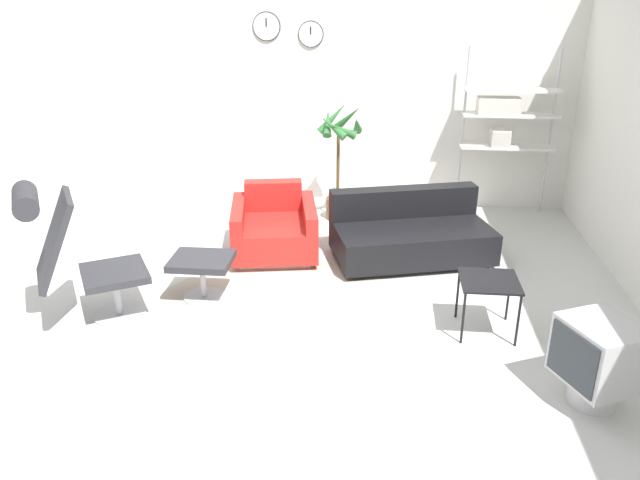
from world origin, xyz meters
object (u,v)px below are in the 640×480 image
(crt_television, at_px, (598,359))
(shelf_unit, at_px, (504,117))
(ottoman, at_px, (202,267))
(armchair_red, at_px, (274,230))
(lounge_chair, at_px, (70,246))
(potted_plant, at_px, (339,164))
(couch_low, at_px, (410,235))
(side_table, at_px, (489,285))

(crt_television, distance_m, shelf_unit, 3.79)
(ottoman, relative_size, armchair_red, 0.50)
(lounge_chair, distance_m, potted_plant, 3.29)
(couch_low, xyz_separation_m, side_table, (0.56, -1.41, 0.17))
(crt_television, bearing_deg, potted_plant, 4.98)
(lounge_chair, height_order, ottoman, lounge_chair)
(armchair_red, bearing_deg, side_table, 134.11)
(lounge_chair, bearing_deg, side_table, 62.80)
(lounge_chair, relative_size, crt_television, 1.94)
(couch_low, bearing_deg, crt_television, 100.43)
(crt_television, height_order, shelf_unit, shelf_unit)
(ottoman, distance_m, armchair_red, 1.16)
(side_table, height_order, shelf_unit, shelf_unit)
(armchair_red, bearing_deg, shelf_unit, -159.76)
(lounge_chair, xyz_separation_m, couch_low, (2.72, 1.60, -0.45))
(shelf_unit, bearing_deg, lounge_chair, -141.39)
(side_table, bearing_deg, ottoman, 172.17)
(ottoman, bearing_deg, armchair_red, 66.69)
(shelf_unit, bearing_deg, couch_low, -126.69)
(side_table, distance_m, crt_television, 1.05)
(couch_low, height_order, crt_television, couch_low)
(potted_plant, height_order, shelf_unit, shelf_unit)
(ottoman, xyz_separation_m, potted_plant, (1.04, 2.16, 0.37))
(potted_plant, bearing_deg, side_table, -61.37)
(ottoman, height_order, armchair_red, armchair_red)
(armchair_red, relative_size, potted_plant, 0.77)
(couch_low, bearing_deg, armchair_red, -15.29)
(couch_low, relative_size, side_table, 3.74)
(lounge_chair, xyz_separation_m, ottoman, (0.88, 0.52, -0.39))
(crt_television, bearing_deg, couch_low, 1.48)
(shelf_unit, bearing_deg, armchair_red, -149.51)
(couch_low, bearing_deg, potted_plant, -69.42)
(side_table, height_order, potted_plant, potted_plant)
(lounge_chair, height_order, potted_plant, potted_plant)
(armchair_red, height_order, couch_low, armchair_red)
(side_table, distance_m, potted_plant, 2.84)
(potted_plant, xyz_separation_m, shelf_unit, (1.86, 0.34, 0.50))
(lounge_chair, relative_size, couch_low, 0.70)
(side_table, xyz_separation_m, crt_television, (0.57, -0.87, -0.07))
(armchair_red, relative_size, shelf_unit, 0.54)
(couch_low, distance_m, side_table, 1.52)
(ottoman, xyz_separation_m, side_table, (2.40, -0.33, 0.11))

